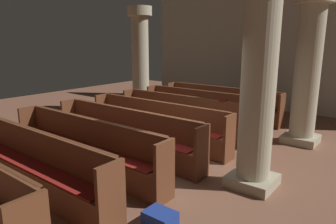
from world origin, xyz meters
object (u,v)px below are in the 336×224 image
at_px(pew_row_2, 182,114).
at_px(pew_row_3, 157,122).
at_px(pew_row_1, 203,107).
at_px(pillar_aisle_side, 308,67).
at_px(pew_row_4, 125,132).
at_px(pillar_aisle_rear, 259,78).
at_px(kneeler_box_blue, 160,219).
at_px(pew_row_5, 85,144).
at_px(lectern, 263,101).
at_px(pillar_far_side, 140,58).
at_px(pew_row_0, 220,102).
at_px(hymn_book, 224,100).
at_px(pew_row_6, 31,161).

relative_size(pew_row_2, pew_row_3, 1.00).
height_order(pew_row_1, pillar_aisle_side, pillar_aisle_side).
bearing_deg(pillar_aisle_side, pew_row_4, -130.51).
height_order(pew_row_4, pillar_aisle_rear, pillar_aisle_rear).
bearing_deg(pew_row_3, kneeler_box_blue, -49.22).
height_order(pew_row_5, lectern, lectern).
relative_size(pew_row_4, kneeler_box_blue, 9.53).
bearing_deg(pew_row_1, pillar_aisle_rear, -45.93).
height_order(pew_row_4, pillar_far_side, pillar_far_side).
bearing_deg(lectern, pew_row_0, -122.68).
bearing_deg(pillar_far_side, hymn_book, -16.39).
bearing_deg(kneeler_box_blue, pew_row_0, 111.44).
distance_m(pillar_far_side, pillar_aisle_rear, 6.20).
height_order(pew_row_2, lectern, lectern).
height_order(pew_row_2, pillar_aisle_side, pillar_aisle_side).
relative_size(pew_row_1, kneeler_box_blue, 9.53).
bearing_deg(pew_row_0, pew_row_6, -90.00).
xyz_separation_m(pew_row_6, pillar_aisle_rear, (2.72, 2.38, 1.30)).
relative_size(pew_row_5, pillar_aisle_side, 1.12).
height_order(pew_row_1, pew_row_6, same).
bearing_deg(kneeler_box_blue, pew_row_1, 115.64).
distance_m(pew_row_1, pew_row_5, 4.15).
relative_size(pew_row_6, pillar_aisle_rear, 1.12).
bearing_deg(pillar_far_side, pew_row_3, -41.13).
relative_size(pew_row_2, pillar_far_side, 1.12).
distance_m(pew_row_0, pew_row_4, 4.15).
xyz_separation_m(pew_row_1, pillar_aisle_rear, (2.72, -2.81, 1.30)).
xyz_separation_m(pew_row_1, kneeler_box_blue, (2.24, -4.68, -0.41)).
height_order(pew_row_6, pillar_aisle_side, pillar_aisle_side).
bearing_deg(kneeler_box_blue, pillar_aisle_side, 84.26).
bearing_deg(kneeler_box_blue, pew_row_5, 166.80).
bearing_deg(pew_row_1, pillar_aisle_side, 1.52).
bearing_deg(pew_row_0, kneeler_box_blue, -68.56).
height_order(pew_row_4, pillar_aisle_side, pillar_aisle_side).
bearing_deg(pew_row_0, pew_row_2, -90.00).
relative_size(pew_row_2, hymn_book, 19.90).
bearing_deg(hymn_book, pillar_far_side, 163.61).
xyz_separation_m(pew_row_3, pillar_aisle_side, (2.72, 2.15, 1.30)).
height_order(pew_row_1, pew_row_3, same).
bearing_deg(pew_row_2, pillar_far_side, 154.13).
bearing_deg(pew_row_3, pew_row_0, 90.00).
xyz_separation_m(pew_row_1, hymn_book, (1.10, -0.85, 0.48)).
distance_m(pew_row_1, pew_row_4, 3.11).
xyz_separation_m(pillar_far_side, hymn_book, (3.77, -1.11, -0.83)).
relative_size(lectern, hymn_book, 5.53).
xyz_separation_m(pew_row_0, pew_row_6, (0.00, -6.22, 0.00)).
distance_m(pew_row_2, pillar_aisle_side, 3.21).
relative_size(pew_row_3, pillar_far_side, 1.12).
height_order(pew_row_0, pew_row_3, same).
xyz_separation_m(pew_row_0, pew_row_5, (0.00, -5.19, 0.00)).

